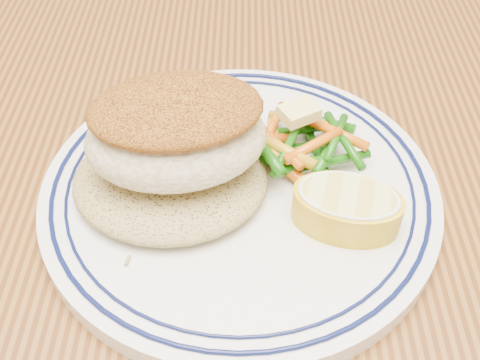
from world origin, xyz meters
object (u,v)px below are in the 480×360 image
Objects in this scene: dining_table at (216,278)px; fish_fillet at (176,131)px; rice_pilaf at (170,176)px; plate at (240,191)px; vegetable_pile at (295,144)px; lemon_wedge at (347,207)px.

dining_table is 11.96× the size of fish_fillet.
dining_table is 11.64× the size of rice_pilaf.
fish_fillet is at bearing -179.92° from plate.
fish_fillet is at bearing -160.74° from vegetable_pile.
lemon_wedge is at bearing -14.24° from rice_pilaf.
dining_table is at bearing 9.17° from fish_fillet.
dining_table is 5.61× the size of plate.
vegetable_pile is at bearing 115.64° from lemon_wedge.
dining_table is 0.16m from fish_fillet.
lemon_wedge is (0.07, -0.03, 0.02)m from plate.
lemon_wedge reaches higher than dining_table.
fish_fillet reaches higher than dining_table.
vegetable_pile reaches higher than rice_pilaf.
vegetable_pile is (0.08, 0.03, -0.03)m from fish_fillet.
rice_pilaf is at bearing -149.06° from fish_fillet.
plate reaches higher than dining_table.
vegetable_pile is at bearing 20.20° from rice_pilaf.
lemon_wedge reaches higher than rice_pilaf.
lemon_wedge is (0.09, -0.04, 0.13)m from dining_table.
dining_table is at bearing 170.77° from plate.
fish_fillet is (-0.02, -0.00, 0.16)m from dining_table.
vegetable_pile is at bearing 22.53° from dining_table.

